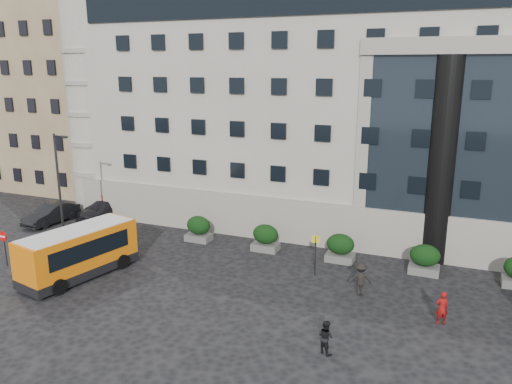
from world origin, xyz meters
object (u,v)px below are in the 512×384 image
at_px(pedestrian_b, 326,337).
at_px(red_truck, 129,195).
at_px(hedge_d, 425,259).
at_px(hedge_a, 199,228).
at_px(hedge_b, 265,237).
at_px(no_entry_sign, 4,241).
at_px(minibus, 78,251).
at_px(pedestrian_a, 442,308).
at_px(pedestrian_c, 361,279).
at_px(parked_car_d, 105,206).
at_px(parked_car_b, 51,214).
at_px(parked_car_c, 104,209).
at_px(bus_stop_sign, 316,248).
at_px(hedge_c, 340,248).
at_px(street_lamp, 60,187).

bearing_deg(pedestrian_b, red_truck, -6.62).
xyz_separation_m(hedge_d, red_truck, (-25.13, 4.75, 0.45)).
distance_m(hedge_a, hedge_b, 5.20).
height_order(no_entry_sign, minibus, minibus).
distance_m(no_entry_sign, pedestrian_a, 25.99).
bearing_deg(pedestrian_c, parked_car_d, -35.35).
bearing_deg(hedge_d, pedestrian_c, -124.31).
height_order(hedge_a, red_truck, red_truck).
xyz_separation_m(parked_car_b, pedestrian_c, (25.55, -3.67, 0.16)).
height_order(hedge_d, no_entry_sign, no_entry_sign).
distance_m(pedestrian_a, pedestrian_b, 6.56).
xyz_separation_m(hedge_d, parked_car_d, (-26.36, 3.05, -0.29)).
bearing_deg(parked_car_c, bus_stop_sign, -8.83).
bearing_deg(parked_car_d, pedestrian_b, -37.79).
relative_size(hedge_b, minibus, 0.25).
xyz_separation_m(hedge_a, parked_car_d, (-10.76, 3.05, -0.29)).
relative_size(parked_car_c, pedestrian_a, 3.01).
bearing_deg(pedestrian_c, hedge_b, -48.75).
bearing_deg(parked_car_c, no_entry_sign, -79.41).
distance_m(hedge_c, pedestrian_c, 4.96).
xyz_separation_m(hedge_c, bus_stop_sign, (-0.90, -2.80, 0.80)).
bearing_deg(pedestrian_b, parked_car_c, -0.95).
distance_m(parked_car_c, pedestrian_a, 28.12).
xyz_separation_m(hedge_d, pedestrian_a, (1.24, -6.17, -0.08)).
relative_size(hedge_a, red_truck, 0.35).
bearing_deg(parked_car_c, pedestrian_a, -11.92).
xyz_separation_m(hedge_d, parked_car_c, (-25.66, 2.01, -0.18)).
bearing_deg(parked_car_b, hedge_d, 5.20).
distance_m(minibus, pedestrian_b, 16.05).
bearing_deg(hedge_c, hedge_b, 180.00).
xyz_separation_m(no_entry_sign, parked_car_b, (-4.00, 8.04, -0.86)).
distance_m(hedge_d, bus_stop_sign, 6.76).
height_order(red_truck, parked_car_b, red_truck).
relative_size(hedge_a, bus_stop_sign, 0.73).
bearing_deg(hedge_d, parked_car_b, -178.40).
distance_m(street_lamp, parked_car_d, 9.14).
bearing_deg(hedge_c, hedge_a, 180.00).
bearing_deg(no_entry_sign, parked_car_b, 116.45).
distance_m(hedge_b, minibus, 12.10).
xyz_separation_m(hedge_b, parked_car_b, (-18.20, -0.80, -0.14)).
height_order(red_truck, pedestrian_a, red_truck).
xyz_separation_m(hedge_a, bus_stop_sign, (9.50, -2.80, 0.80)).
bearing_deg(bus_stop_sign, pedestrian_b, -71.24).
distance_m(bus_stop_sign, no_entry_sign, 19.46).
xyz_separation_m(no_entry_sign, parked_car_c, (-1.06, 10.85, -0.91)).
xyz_separation_m(no_entry_sign, pedestrian_b, (21.22, -1.98, -0.88)).
bearing_deg(parked_car_c, parked_car_d, 128.64).
distance_m(street_lamp, bus_stop_sign, 17.75).
height_order(minibus, pedestrian_c, minibus).
xyz_separation_m(street_lamp, pedestrian_b, (20.16, -6.02, -3.59)).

